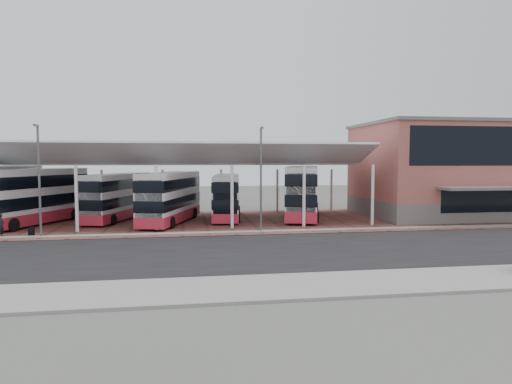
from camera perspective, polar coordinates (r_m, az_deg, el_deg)
The scene contains 18 objects.
ground at distance 28.88m, azimuth -1.24°, elevation -7.12°, with size 140.00×140.00×0.00m, color #4D504A.
road at distance 27.90m, azimuth -0.96°, elevation -7.50°, with size 120.00×14.00×0.02m, color black.
forecourt at distance 41.86m, azimuth -0.91°, elevation -3.61°, with size 72.00×16.00×0.06m, color brown.
sidewalk at distance 20.22m, azimuth 2.26°, elevation -11.79°, with size 120.00×4.00×0.14m, color gray.
north_kerb at distance 34.93m, azimuth -2.61°, elevation -5.07°, with size 120.00×0.80×0.14m, color gray.
yellow_line_near at distance 22.13m, azimuth 1.24°, elevation -10.52°, with size 120.00×0.12×0.01m, color #ECB802.
yellow_line_far at distance 22.41m, azimuth 1.10°, elevation -10.33°, with size 120.00×0.12×0.01m, color #ECB802.
canopy at distance 42.08m, azimuth -11.98°, elevation 4.22°, with size 37.00×11.63×7.07m.
terminal at distance 49.83m, azimuth 23.61°, elevation 2.62°, with size 18.40×14.40×9.25m.
lamp_west at distance 35.86m, azimuth -25.49°, elevation 1.68°, with size 0.16×0.90×8.07m.
lamp_east at distance 34.86m, azimuth 0.63°, elevation 2.01°, with size 0.16×0.90×8.07m.
bus_1 at distance 43.32m, azimuth -26.12°, elevation -0.57°, with size 7.12×11.65×4.76m.
bus_2 at distance 43.93m, azimuth -17.00°, elevation -0.60°, with size 5.35×10.60×4.27m.
bus_3 at distance 40.92m, azimuth -10.64°, elevation -0.71°, with size 5.44×11.01×4.43m.
bus_4 at distance 43.16m, azimuth -3.68°, elevation -0.62°, with size 3.48×10.18×4.11m.
bus_5 at distance 44.00m, azimuth 5.86°, elevation -0.02°, with size 5.96×12.20×4.91m.
pedestrian at distance 37.66m, azimuth -29.25°, elevation -3.62°, with size 0.62×0.41×1.71m, color black.
suitcase at distance 37.21m, azimuth -26.27°, elevation -4.42°, with size 0.38×0.27×0.66m, color black.
Camera 1 is at (-3.79, -28.08, 5.57)m, focal length 32.00 mm.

